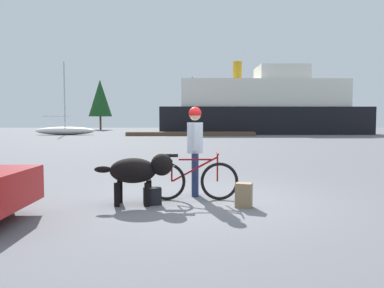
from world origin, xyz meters
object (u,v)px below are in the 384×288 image
person_cyclist (195,142)px  backpack (244,195)px  dog (139,171)px  sailboat_moored (65,130)px  handbag_pannier (152,196)px  ferry_boat (262,109)px  bicycle (192,180)px

person_cyclist → backpack: (0.84, -1.02, -0.89)m
dog → sailboat_moored: 36.57m
handbag_pannier → sailboat_moored: size_ratio=0.04×
person_cyclist → dog: person_cyclist is taller
backpack → ferry_boat: bearing=78.1°
ferry_boat → handbag_pannier: bearing=-104.3°
backpack → sailboat_moored: sailboat_moored is taller
person_cyclist → handbag_pannier: size_ratio=5.64×
person_cyclist → handbag_pannier: (-0.79, -0.81, -0.95)m
backpack → handbag_pannier: bearing=172.7°
bicycle → sailboat_moored: size_ratio=0.22×
dog → backpack: (1.87, -0.21, -0.41)m
bicycle → ferry_boat: size_ratio=0.07×
ferry_boat → dog: bearing=-104.6°
bicycle → person_cyclist: person_cyclist is taller
bicycle → backpack: (0.90, -0.58, -0.18)m
person_cyclist → sailboat_moored: bearing=112.5°
backpack → sailboat_moored: size_ratio=0.05×
person_cyclist → dog: bearing=-142.1°
dog → person_cyclist: bearing=37.9°
person_cyclist → sailboat_moored: size_ratio=0.22×
bicycle → ferry_boat: ferry_boat is taller
bicycle → handbag_pannier: (-0.73, -0.37, -0.24)m
person_cyclist → dog: 1.39m
person_cyclist → ferry_boat: 38.46m
person_cyclist → dog: (-1.03, -0.80, -0.48)m
person_cyclist → backpack: person_cyclist is taller
bicycle → backpack: 1.08m
ferry_boat → sailboat_moored: 23.25m
bicycle → backpack: bearing=-32.7°
bicycle → person_cyclist: size_ratio=0.97×
bicycle → sailboat_moored: (-13.78, 33.89, 0.11)m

